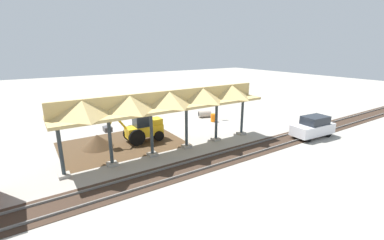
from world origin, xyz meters
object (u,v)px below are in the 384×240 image
(concrete_pipe, at_px, (205,114))
(distant_parked_car, at_px, (313,127))
(stop_sign, at_px, (217,105))
(backhoe, at_px, (143,127))
(traffic_barrel, at_px, (213,118))

(concrete_pipe, relative_size, distant_parked_car, 0.38)
(stop_sign, relative_size, distant_parked_car, 0.55)
(backhoe, height_order, distant_parked_car, backhoe)
(concrete_pipe, distance_m, distant_parked_car, 11.98)
(distant_parked_car, bearing_deg, concrete_pipe, -69.30)
(traffic_barrel, bearing_deg, concrete_pipe, -98.62)
(backhoe, relative_size, concrete_pipe, 3.08)
(backhoe, height_order, concrete_pipe, backhoe)
(stop_sign, distance_m, backhoe, 10.23)
(concrete_pipe, xyz_separation_m, traffic_barrel, (0.31, 2.08, 0.04))
(traffic_barrel, bearing_deg, distant_parked_car, 116.49)
(distant_parked_car, xyz_separation_m, traffic_barrel, (4.55, -9.12, -0.53))
(distant_parked_car, bearing_deg, backhoe, -29.05)
(distant_parked_car, bearing_deg, stop_sign, -69.65)
(stop_sign, bearing_deg, traffic_barrel, 30.07)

